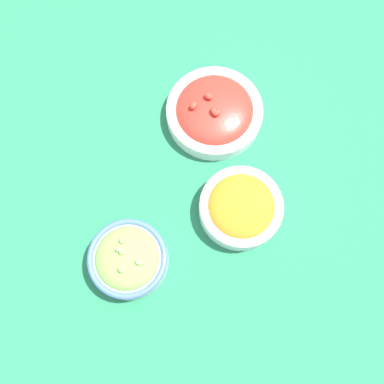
# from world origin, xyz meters

# --- Properties ---
(ground_plane) EXTENTS (3.00, 3.00, 0.00)m
(ground_plane) POSITION_xyz_m (0.00, 0.00, 0.00)
(ground_plane) COLOR #23704C
(bowl_carrots) EXTENTS (0.17, 0.17, 0.06)m
(bowl_carrots) POSITION_xyz_m (-0.05, 0.09, 0.03)
(bowl_carrots) COLOR silver
(bowl_carrots) RESTS_ON ground_plane
(bowl_lettuce) EXTENTS (0.16, 0.16, 0.08)m
(bowl_lettuce) POSITION_xyz_m (0.19, 0.02, 0.04)
(bowl_lettuce) COLOR #B2C1CC
(bowl_lettuce) RESTS_ON ground_plane
(bowl_cherry_tomatoes) EXTENTS (0.21, 0.21, 0.07)m
(bowl_cherry_tomatoes) POSITION_xyz_m (-0.16, -0.10, 0.03)
(bowl_cherry_tomatoes) COLOR white
(bowl_cherry_tomatoes) RESTS_ON ground_plane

